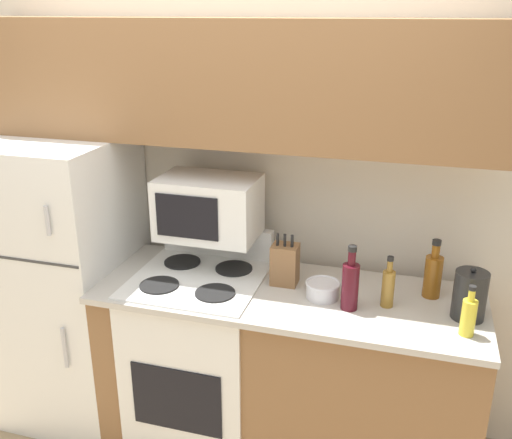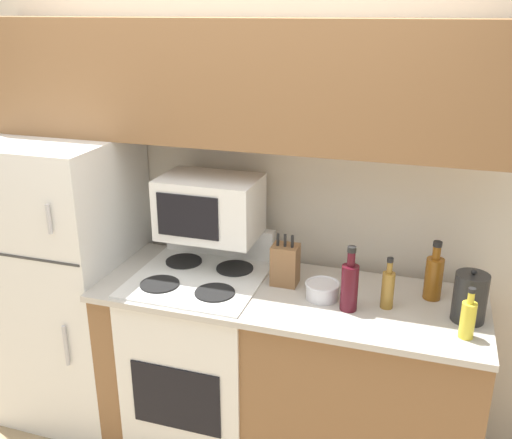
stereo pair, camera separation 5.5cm
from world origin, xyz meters
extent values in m
cube|color=beige|center=(0.00, 0.72, 1.27)|extent=(8.00, 0.05, 2.55)
cube|color=brown|center=(0.37, 0.31, 0.45)|extent=(1.81, 0.63, 0.91)
cube|color=#BCB7AD|center=(0.37, 0.29, 0.92)|extent=(1.81, 0.67, 0.03)
cube|color=white|center=(-0.90, 0.34, 0.79)|extent=(0.74, 0.69, 1.58)
cube|color=#383838|center=(-0.90, 0.00, 1.08)|extent=(0.72, 0.01, 0.01)
cylinder|color=#B7B7BC|center=(-0.67, -0.01, 1.30)|extent=(0.02, 0.02, 0.14)
cylinder|color=#B7B7BC|center=(-0.67, -0.01, 0.63)|extent=(0.02, 0.02, 0.22)
cube|color=brown|center=(0.00, 0.52, 1.87)|extent=(2.55, 0.35, 0.57)
cube|color=white|center=(-0.08, 0.30, 0.47)|extent=(0.63, 0.63, 0.95)
cube|color=black|center=(-0.08, -0.02, 0.46)|extent=(0.45, 0.01, 0.34)
cube|color=#2D2D2D|center=(-0.08, 0.30, 0.94)|extent=(0.60, 0.60, 0.01)
cube|color=white|center=(-0.08, 0.60, 1.03)|extent=(0.60, 0.06, 0.16)
cylinder|color=black|center=(-0.22, 0.16, 0.95)|extent=(0.19, 0.19, 0.01)
cylinder|color=black|center=(0.06, 0.16, 0.95)|extent=(0.19, 0.19, 0.01)
cylinder|color=black|center=(-0.22, 0.44, 0.95)|extent=(0.19, 0.19, 0.01)
cylinder|color=black|center=(0.06, 0.44, 0.95)|extent=(0.19, 0.19, 0.01)
cube|color=white|center=(-0.07, 0.45, 1.27)|extent=(0.49, 0.32, 0.30)
cube|color=black|center=(-0.12, 0.28, 1.27)|extent=(0.31, 0.01, 0.21)
cube|color=brown|center=(0.34, 0.38, 1.04)|extent=(0.12, 0.11, 0.20)
cylinder|color=black|center=(0.30, 0.37, 1.17)|extent=(0.01, 0.01, 0.06)
cylinder|color=black|center=(0.34, 0.37, 1.17)|extent=(0.01, 0.01, 0.06)
cylinder|color=black|center=(0.37, 0.37, 1.17)|extent=(0.01, 0.01, 0.06)
cylinder|color=silver|center=(0.54, 0.28, 0.98)|extent=(0.15, 0.15, 0.07)
torus|color=silver|center=(0.54, 0.28, 1.01)|extent=(0.16, 0.16, 0.01)
cylinder|color=#470F19|center=(0.67, 0.22, 1.04)|extent=(0.08, 0.08, 0.21)
cylinder|color=#470F19|center=(0.67, 0.22, 1.18)|extent=(0.03, 0.03, 0.07)
cylinder|color=black|center=(0.67, 0.22, 1.23)|extent=(0.04, 0.04, 0.02)
cylinder|color=brown|center=(1.02, 0.44, 1.04)|extent=(0.08, 0.08, 0.20)
cylinder|color=brown|center=(1.02, 0.44, 1.17)|extent=(0.04, 0.04, 0.06)
cylinder|color=black|center=(1.02, 0.44, 1.21)|extent=(0.04, 0.04, 0.02)
cylinder|color=olive|center=(0.83, 0.29, 1.02)|extent=(0.06, 0.06, 0.17)
cylinder|color=olive|center=(0.83, 0.29, 1.13)|extent=(0.03, 0.03, 0.05)
cylinder|color=black|center=(0.83, 0.29, 1.17)|extent=(0.03, 0.03, 0.02)
cylinder|color=gold|center=(1.16, 0.14, 1.02)|extent=(0.06, 0.06, 0.15)
cylinder|color=gold|center=(1.16, 0.14, 1.12)|extent=(0.03, 0.03, 0.05)
cylinder|color=black|center=(1.16, 0.14, 1.15)|extent=(0.03, 0.03, 0.02)
cylinder|color=black|center=(1.17, 0.28, 1.05)|extent=(0.14, 0.14, 0.21)
sphere|color=black|center=(1.17, 0.28, 1.17)|extent=(0.02, 0.02, 0.02)
camera|label=1|loc=(0.90, -2.04, 2.19)|focal=40.00mm
camera|label=2|loc=(0.96, -2.02, 2.19)|focal=40.00mm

